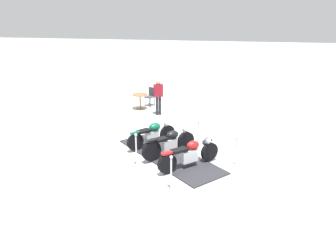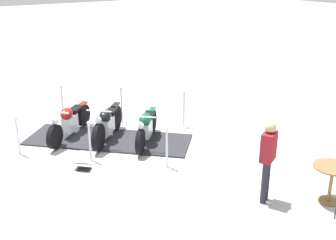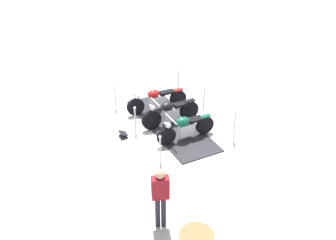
{
  "view_description": "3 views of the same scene",
  "coord_description": "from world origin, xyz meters",
  "px_view_note": "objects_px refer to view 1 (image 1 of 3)",
  "views": [
    {
      "loc": [
        10.25,
        1.75,
        4.86
      ],
      "look_at": [
        -0.69,
        -0.16,
        1.07
      ],
      "focal_mm": 35.79,
      "sensor_mm": 36.0,
      "label": 1
    },
    {
      "loc": [
        -9.42,
        4.24,
        4.4
      ],
      "look_at": [
        -1.06,
        -1.2,
        0.66
      ],
      "focal_mm": 44.74,
      "sensor_mm": 36.0,
      "label": 2
    },
    {
      "loc": [
        -10.74,
        -3.64,
        7.01
      ],
      "look_at": [
        -1.0,
        -0.25,
        0.8
      ],
      "focal_mm": 41.77,
      "sensor_mm": 36.0,
      "label": 3
    }
  ],
  "objects_px": {
    "motorcycle_black": "(170,143)",
    "stanchion_left_mid": "(136,156)",
    "stanchion_left_front": "(171,179)",
    "cafe_table": "(140,98)",
    "stanchion_right_mid": "(198,139)",
    "stanchion_right_rear": "(168,125)",
    "motorcycle_forest": "(152,134)",
    "bystander_person": "(158,94)",
    "stanchion_right_front": "(236,156)",
    "stanchion_left_rear": "(110,138)",
    "cafe_chair_near_table": "(151,95)",
    "info_placard": "(207,143)",
    "motorcycle_maroon": "(190,154)"
  },
  "relations": [
    {
      "from": "motorcycle_black",
      "to": "stanchion_left_mid",
      "type": "height_order",
      "value": "stanchion_left_mid"
    },
    {
      "from": "motorcycle_black",
      "to": "stanchion_left_front",
      "type": "distance_m",
      "value": 2.26
    },
    {
      "from": "stanchion_right_rear",
      "to": "bystander_person",
      "type": "bearing_deg",
      "value": -159.58
    },
    {
      "from": "stanchion_right_rear",
      "to": "cafe_chair_near_table",
      "type": "bearing_deg",
      "value": -157.38
    },
    {
      "from": "stanchion_right_mid",
      "to": "cafe_chair_near_table",
      "type": "relative_size",
      "value": 1.09
    },
    {
      "from": "stanchion_left_mid",
      "to": "motorcycle_forest",
      "type": "bearing_deg",
      "value": 174.83
    },
    {
      "from": "stanchion_right_front",
      "to": "motorcycle_maroon",
      "type": "bearing_deg",
      "value": -75.23
    },
    {
      "from": "stanchion_left_front",
      "to": "cafe_chair_near_table",
      "type": "height_order",
      "value": "stanchion_left_front"
    },
    {
      "from": "motorcycle_forest",
      "to": "stanchion_right_front",
      "type": "xyz_separation_m",
      "value": [
        1.08,
        2.95,
        -0.14
      ]
    },
    {
      "from": "stanchion_right_front",
      "to": "cafe_chair_near_table",
      "type": "bearing_deg",
      "value": -146.07
    },
    {
      "from": "stanchion_right_rear",
      "to": "cafe_table",
      "type": "bearing_deg",
      "value": -147.23
    },
    {
      "from": "bystander_person",
      "to": "motorcycle_maroon",
      "type": "bearing_deg",
      "value": -6.03
    },
    {
      "from": "motorcycle_forest",
      "to": "motorcycle_black",
      "type": "bearing_deg",
      "value": -90.82
    },
    {
      "from": "stanchion_left_mid",
      "to": "stanchion_right_front",
      "type": "height_order",
      "value": "stanchion_left_mid"
    },
    {
      "from": "stanchion_left_mid",
      "to": "stanchion_right_mid",
      "type": "bearing_deg",
      "value": 136.29
    },
    {
      "from": "stanchion_right_front",
      "to": "bystander_person",
      "type": "xyz_separation_m",
      "value": [
        -4.77,
        -3.48,
        0.66
      ]
    },
    {
      "from": "motorcycle_black",
      "to": "cafe_table",
      "type": "xyz_separation_m",
      "value": [
        -5.12,
        -2.34,
        0.09
      ]
    },
    {
      "from": "motorcycle_maroon",
      "to": "stanchion_right_mid",
      "type": "xyz_separation_m",
      "value": [
        -1.64,
        0.11,
        -0.15
      ]
    },
    {
      "from": "stanchion_left_rear",
      "to": "cafe_chair_near_table",
      "type": "bearing_deg",
      "value": 177.44
    },
    {
      "from": "stanchion_right_front",
      "to": "cafe_chair_near_table",
      "type": "xyz_separation_m",
      "value": [
        -6.21,
        -4.18,
        0.2
      ]
    },
    {
      "from": "stanchion_left_front",
      "to": "cafe_table",
      "type": "height_order",
      "value": "stanchion_left_front"
    },
    {
      "from": "stanchion_right_mid",
      "to": "stanchion_left_front",
      "type": "distance_m",
      "value": 3.16
    },
    {
      "from": "motorcycle_forest",
      "to": "info_placard",
      "type": "distance_m",
      "value": 2.05
    },
    {
      "from": "stanchion_left_mid",
      "to": "stanchion_left_front",
      "type": "height_order",
      "value": "stanchion_left_mid"
    },
    {
      "from": "info_placard",
      "to": "cafe_table",
      "type": "distance_m",
      "value": 5.3
    },
    {
      "from": "motorcycle_black",
      "to": "stanchion_left_mid",
      "type": "xyz_separation_m",
      "value": [
        0.95,
        -0.91,
        -0.12
      ]
    },
    {
      "from": "bystander_person",
      "to": "stanchion_right_rear",
      "type": "bearing_deg",
      "value": -7.26
    },
    {
      "from": "cafe_chair_near_table",
      "to": "stanchion_right_rear",
      "type": "bearing_deg",
      "value": 48.45
    },
    {
      "from": "motorcycle_forest",
      "to": "bystander_person",
      "type": "height_order",
      "value": "bystander_person"
    },
    {
      "from": "stanchion_left_rear",
      "to": "stanchion_left_front",
      "type": "bearing_deg",
      "value": 46.29
    },
    {
      "from": "motorcycle_forest",
      "to": "stanchion_left_mid",
      "type": "distance_m",
      "value": 1.69
    },
    {
      "from": "motorcycle_forest",
      "to": "bystander_person",
      "type": "bearing_deg",
      "value": 51.14
    },
    {
      "from": "stanchion_right_rear",
      "to": "stanchion_left_rear",
      "type": "height_order",
      "value": "stanchion_left_rear"
    },
    {
      "from": "stanchion_right_rear",
      "to": "stanchion_left_mid",
      "type": "bearing_deg",
      "value": -8.39
    },
    {
      "from": "motorcycle_maroon",
      "to": "cafe_chair_near_table",
      "type": "height_order",
      "value": "motorcycle_maroon"
    },
    {
      "from": "stanchion_left_front",
      "to": "info_placard",
      "type": "bearing_deg",
      "value": 167.1
    },
    {
      "from": "motorcycle_maroon",
      "to": "stanchion_right_mid",
      "type": "distance_m",
      "value": 1.65
    },
    {
      "from": "stanchion_right_mid",
      "to": "info_placard",
      "type": "height_order",
      "value": "stanchion_right_mid"
    },
    {
      "from": "stanchion_left_front",
      "to": "stanchion_right_rear",
      "type": "bearing_deg",
      "value": -168.92
    },
    {
      "from": "stanchion_right_mid",
      "to": "cafe_chair_near_table",
      "type": "distance_m",
      "value": 5.72
    },
    {
      "from": "motorcycle_black",
      "to": "motorcycle_forest",
      "type": "bearing_deg",
      "value": 90.14
    },
    {
      "from": "motorcycle_black",
      "to": "cafe_chair_near_table",
      "type": "xyz_separation_m",
      "value": [
        -5.86,
        -1.98,
        0.05
      ]
    },
    {
      "from": "stanchion_right_mid",
      "to": "stanchion_right_rear",
      "type": "distance_m",
      "value": 1.83
    },
    {
      "from": "motorcycle_black",
      "to": "stanchion_right_mid",
      "type": "distance_m",
      "value": 1.27
    },
    {
      "from": "stanchion_right_front",
      "to": "bystander_person",
      "type": "distance_m",
      "value": 5.94
    },
    {
      "from": "motorcycle_black",
      "to": "cafe_table",
      "type": "relative_size",
      "value": 2.07
    },
    {
      "from": "stanchion_right_rear",
      "to": "bystander_person",
      "type": "relative_size",
      "value": 0.6
    },
    {
      "from": "cafe_table",
      "to": "bystander_person",
      "type": "relative_size",
      "value": 0.46
    },
    {
      "from": "stanchion_left_front",
      "to": "stanchion_left_rear",
      "type": "height_order",
      "value": "stanchion_left_rear"
    },
    {
      "from": "bystander_person",
      "to": "stanchion_right_front",
      "type": "bearing_deg",
      "value": 8.43
    }
  ]
}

